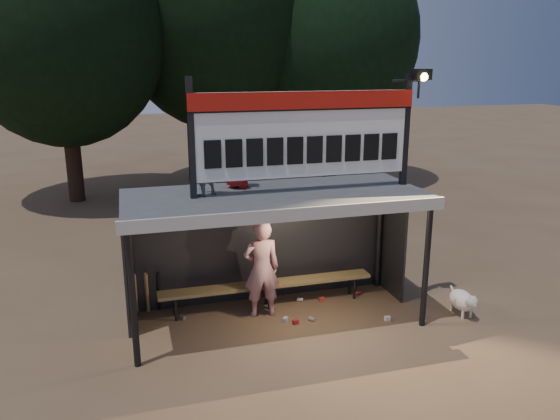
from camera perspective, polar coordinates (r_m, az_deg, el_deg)
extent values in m
plane|color=brown|center=(9.89, -0.49, -11.36)|extent=(80.00, 80.00, 0.00)
imported|color=silver|center=(9.70, -1.94, -6.15)|extent=(0.67, 0.45, 1.78)
imported|color=gray|center=(8.90, -8.19, 4.45)|extent=(0.56, 0.51, 0.93)
imported|color=maroon|center=(9.36, -4.42, 5.56)|extent=(0.62, 0.60, 1.08)
cube|color=#414144|center=(9.10, -0.53, 1.45)|extent=(5.00, 2.00, 0.12)
cube|color=silver|center=(8.16, 1.36, -0.48)|extent=(5.10, 0.06, 0.20)
cylinder|color=black|center=(8.32, -15.14, -8.93)|extent=(0.10, 0.10, 2.20)
cylinder|color=black|center=(9.57, 15.04, -5.66)|extent=(0.10, 0.10, 2.20)
cylinder|color=black|center=(10.00, -15.35, -4.77)|extent=(0.10, 0.10, 2.20)
cylinder|color=black|center=(11.06, 10.33, -2.51)|extent=(0.10, 0.10, 2.20)
cube|color=black|center=(10.36, -1.97, -3.50)|extent=(5.00, 0.04, 2.20)
cube|color=black|center=(9.62, -15.91, -5.61)|extent=(0.04, 1.00, 2.20)
cube|color=black|center=(10.76, 11.73, -3.09)|extent=(0.04, 1.00, 2.20)
cylinder|color=black|center=(10.06, -2.03, 2.16)|extent=(5.00, 0.06, 0.06)
cube|color=black|center=(8.65, -9.27, 7.35)|extent=(0.10, 0.10, 1.90)
cube|color=black|center=(9.79, 12.99, 8.07)|extent=(0.10, 0.10, 1.90)
cube|color=white|center=(9.05, 2.54, 7.88)|extent=(3.80, 0.08, 1.40)
cube|color=red|center=(8.95, 2.69, 11.39)|extent=(3.80, 0.04, 0.28)
cube|color=black|center=(8.96, 2.69, 10.43)|extent=(3.80, 0.02, 0.03)
cube|color=black|center=(8.69, -7.05, 5.79)|extent=(0.27, 0.03, 0.45)
cube|color=black|center=(8.74, -4.84, 5.91)|extent=(0.27, 0.03, 0.45)
cube|color=black|center=(8.81, -2.66, 6.03)|extent=(0.27, 0.03, 0.45)
cube|color=black|center=(8.89, -0.52, 6.13)|extent=(0.27, 0.03, 0.45)
cube|color=black|center=(8.99, 1.59, 6.22)|extent=(0.27, 0.03, 0.45)
cube|color=black|center=(9.10, 3.65, 6.30)|extent=(0.27, 0.03, 0.45)
cube|color=black|center=(9.21, 5.65, 6.38)|extent=(0.27, 0.03, 0.45)
cube|color=black|center=(9.34, 7.61, 6.44)|extent=(0.27, 0.03, 0.45)
cube|color=black|center=(9.48, 9.51, 6.50)|extent=(0.27, 0.03, 0.45)
cube|color=black|center=(9.63, 11.35, 6.54)|extent=(0.27, 0.03, 0.45)
cylinder|color=black|center=(9.70, 13.03, 13.05)|extent=(0.50, 0.04, 0.04)
cylinder|color=black|center=(9.83, 14.28, 12.12)|extent=(0.04, 0.04, 0.30)
cube|color=black|center=(9.77, 14.53, 13.56)|extent=(0.30, 0.22, 0.18)
sphere|color=#FFD88C|center=(9.70, 14.79, 13.30)|extent=(0.14, 0.14, 0.14)
cube|color=olive|center=(10.18, -1.33, -7.76)|extent=(4.00, 0.35, 0.06)
cylinder|color=black|center=(9.92, -10.84, -10.13)|extent=(0.05, 0.05, 0.45)
cylinder|color=black|center=(10.13, -10.97, -9.56)|extent=(0.05, 0.05, 0.45)
cylinder|color=black|center=(10.17, -1.15, -9.18)|extent=(0.05, 0.05, 0.45)
cylinder|color=black|center=(10.38, -1.49, -8.65)|extent=(0.05, 0.05, 0.45)
cylinder|color=black|center=(10.68, 7.80, -8.06)|extent=(0.05, 0.05, 0.45)
cylinder|color=black|center=(10.89, 7.29, -7.59)|extent=(0.05, 0.05, 0.45)
cylinder|color=#321E16|center=(18.77, -20.91, 6.49)|extent=(0.50, 0.50, 3.74)
ellipsoid|color=black|center=(18.62, -22.02, 17.64)|extent=(6.46, 6.46, 7.48)
cylinder|color=black|center=(20.43, -6.41, 8.66)|extent=(0.50, 0.50, 4.18)
ellipsoid|color=black|center=(20.37, -6.77, 20.15)|extent=(7.22, 7.22, 8.36)
cylinder|color=black|center=(20.56, 5.26, 7.81)|extent=(0.50, 0.50, 3.52)
ellipsoid|color=black|center=(20.39, 5.51, 17.43)|extent=(6.08, 6.08, 7.04)
ellipsoid|color=white|center=(10.50, 18.46, -8.92)|extent=(0.36, 0.58, 0.36)
sphere|color=#EEE3CF|center=(10.26, 19.37, -9.05)|extent=(0.22, 0.22, 0.22)
cone|color=beige|center=(10.19, 19.69, -9.37)|extent=(0.10, 0.10, 0.10)
cone|color=beige|center=(10.17, 19.25, -8.63)|extent=(0.06, 0.06, 0.07)
cone|color=beige|center=(10.23, 19.72, -8.54)|extent=(0.06, 0.06, 0.07)
cylinder|color=silver|center=(10.40, 18.56, -10.27)|extent=(0.05, 0.05, 0.18)
cylinder|color=beige|center=(10.48, 19.29, -10.12)|extent=(0.05, 0.05, 0.18)
cylinder|color=beige|center=(10.66, 17.47, -9.51)|extent=(0.05, 0.05, 0.18)
cylinder|color=beige|center=(10.75, 18.20, -9.37)|extent=(0.05, 0.05, 0.18)
cylinder|color=silver|center=(10.70, 17.59, -7.98)|extent=(0.04, 0.16, 0.14)
cylinder|color=#A5744D|center=(10.17, -14.87, -8.46)|extent=(0.07, 0.27, 0.84)
cylinder|color=#997747|center=(10.17, -13.73, -8.37)|extent=(0.08, 0.30, 0.83)
cylinder|color=black|center=(10.17, -12.60, -8.29)|extent=(0.07, 0.32, 0.83)
cube|color=#B6301F|center=(10.59, 4.38, -9.28)|extent=(0.10, 0.07, 0.08)
cylinder|color=#ADAEB2|center=(9.84, 3.36, -11.31)|extent=(0.12, 0.14, 0.07)
cube|color=silver|center=(10.01, 11.17, -11.07)|extent=(0.11, 0.08, 0.08)
cylinder|color=red|center=(10.95, 8.15, -8.55)|extent=(0.14, 0.12, 0.07)
cube|color=#B1B1B6|center=(9.80, 0.57, -11.37)|extent=(0.12, 0.12, 0.08)
cylinder|color=beige|center=(10.57, 2.10, -9.32)|extent=(0.14, 0.11, 0.07)
cube|color=#A31B1C|center=(9.72, 1.62, -11.61)|extent=(0.11, 0.08, 0.08)
cylinder|color=#BABABF|center=(10.03, -10.11, -10.98)|extent=(0.11, 0.14, 0.07)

